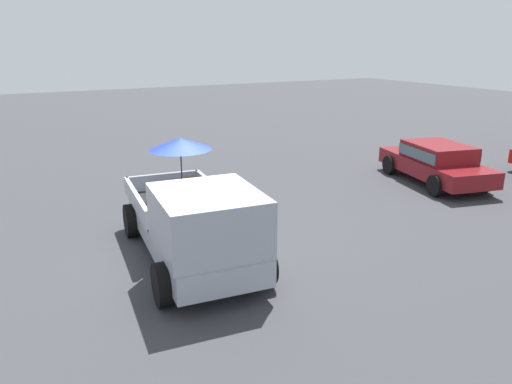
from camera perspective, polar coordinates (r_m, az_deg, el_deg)
The scene contains 3 objects.
ground_plane at distance 10.88m, azimuth -7.63°, elevation -7.56°, with size 80.00×80.00×0.00m, color #38383D.
pickup_truck_main at distance 10.15m, azimuth -7.17°, elevation -3.31°, with size 5.22×2.67×2.39m.
parked_sedan_near at distance 17.21m, azimuth 20.30°, elevation 3.42°, with size 4.59×2.71×1.33m.
Camera 1 is at (9.28, -3.43, 4.54)m, focal length 34.25 mm.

